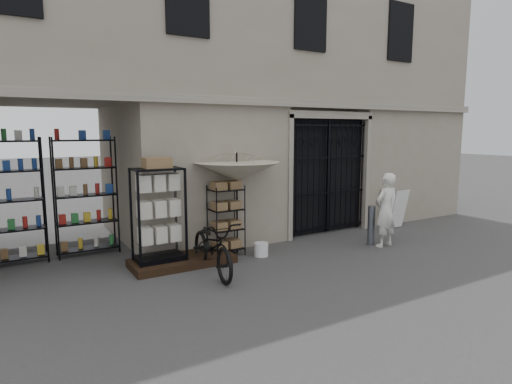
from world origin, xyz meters
TOP-DOWN VIEW (x-y plane):
  - ground at (0.00, 0.00)m, footprint 80.00×80.00m
  - main_building at (0.00, 4.00)m, footprint 14.00×4.00m
  - shop_recess at (-4.50, 2.80)m, footprint 3.00×1.70m
  - shop_shelving at (-4.55, 3.30)m, footprint 2.70×0.50m
  - iron_gate at (1.75, 2.28)m, footprint 2.50×0.21m
  - step_platform at (-2.40, 1.55)m, footprint 2.00×0.90m
  - display_cabinet at (-2.84, 1.59)m, footprint 1.03×0.86m
  - wire_rack at (-1.35, 1.72)m, footprint 0.79×0.69m
  - market_umbrella at (-1.06, 1.75)m, footprint 1.72×1.75m
  - white_bucket at (-0.76, 1.25)m, footprint 0.30×0.30m
  - bicycle at (-2.10, 0.78)m, footprint 0.77×1.08m
  - steel_bollard at (1.91, 0.74)m, footprint 0.17×0.17m
  - shopkeeper at (2.06, 0.48)m, footprint 0.87×1.76m
  - easel_sign at (3.75, 1.69)m, footprint 0.49×0.57m

SIDE VIEW (x-z plane):
  - ground at x=0.00m, z-range 0.00..0.00m
  - bicycle at x=-2.10m, z-range -0.97..0.97m
  - shopkeeper at x=2.06m, z-range -0.20..0.20m
  - step_platform at x=-2.40m, z-range 0.00..0.15m
  - white_bucket at x=-0.76m, z-range 0.00..0.28m
  - steel_bollard at x=1.91m, z-range 0.00..0.90m
  - easel_sign at x=3.75m, z-range 0.02..1.05m
  - wire_rack at x=-1.35m, z-range -0.02..1.48m
  - display_cabinet at x=-2.84m, z-range -0.01..1.91m
  - shop_shelving at x=-4.55m, z-range 0.00..2.50m
  - iron_gate at x=1.75m, z-range 0.00..3.00m
  - shop_recess at x=-4.50m, z-range 0.00..3.00m
  - market_umbrella at x=-1.06m, z-range 0.57..3.17m
  - main_building at x=0.00m, z-range 0.00..9.00m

